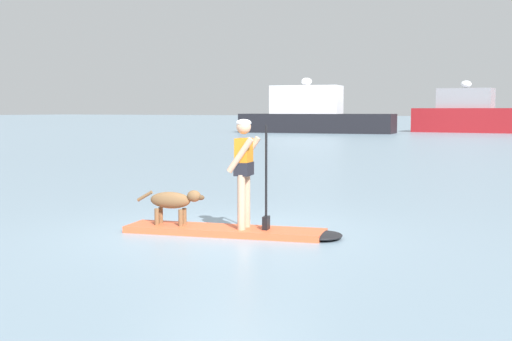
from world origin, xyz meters
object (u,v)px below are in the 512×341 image
(person_paddler, at_px, (245,165))
(moored_boat_center, at_px, (472,115))
(dog, at_px, (173,201))
(moored_boat_outer, at_px, (313,115))
(paddleboard, at_px, (238,231))

(person_paddler, distance_m, moored_boat_center, 51.21)
(person_paddler, xyz_separation_m, moored_boat_center, (-7.25, 50.69, 0.37))
(dog, height_order, moored_boat_outer, moored_boat_outer)
(person_paddler, bearing_deg, moored_boat_center, 98.14)
(moored_boat_outer, bearing_deg, paddleboard, -66.95)
(moored_boat_center, bearing_deg, moored_boat_outer, -147.34)
(dog, relative_size, moored_boat_center, 0.11)
(person_paddler, xyz_separation_m, dog, (-1.14, -0.27, -0.59))
(person_paddler, distance_m, moored_boat_outer, 47.24)
(paddleboard, bearing_deg, moored_boat_center, 98.03)
(paddleboard, xyz_separation_m, dog, (-1.03, -0.25, 0.43))
(paddleboard, bearing_deg, dog, -166.65)
(person_paddler, height_order, dog, person_paddler)
(dog, distance_m, moored_boat_outer, 47.06)
(person_paddler, xyz_separation_m, moored_boat_outer, (-18.59, 43.42, 0.38))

